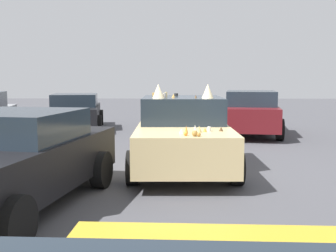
% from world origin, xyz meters
% --- Properties ---
extents(ground_plane, '(60.00, 60.00, 0.00)m').
position_xyz_m(ground_plane, '(0.00, 0.00, 0.00)').
color(ground_plane, '#47474C').
extents(art_car_decorated, '(4.34, 2.12, 1.77)m').
position_xyz_m(art_car_decorated, '(0.06, 0.00, 0.74)').
color(art_car_decorated, '#D8BC7F').
rests_on(art_car_decorated, ground).
extents(parked_sedan_far_left, '(4.64, 2.53, 1.41)m').
position_xyz_m(parked_sedan_far_left, '(-2.71, 2.52, 0.71)').
color(parked_sedan_far_left, black).
rests_on(parked_sedan_far_left, ground).
extents(parked_sedan_near_left, '(4.62, 2.44, 1.47)m').
position_xyz_m(parked_sedan_near_left, '(5.43, -2.37, 0.75)').
color(parked_sedan_near_left, '#5B1419').
rests_on(parked_sedan_near_left, ground).
extents(parked_sedan_row_back_far, '(4.30, 2.43, 1.31)m').
position_xyz_m(parked_sedan_row_back_far, '(6.75, 3.87, 0.67)').
color(parked_sedan_row_back_far, black).
rests_on(parked_sedan_row_back_far, ground).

